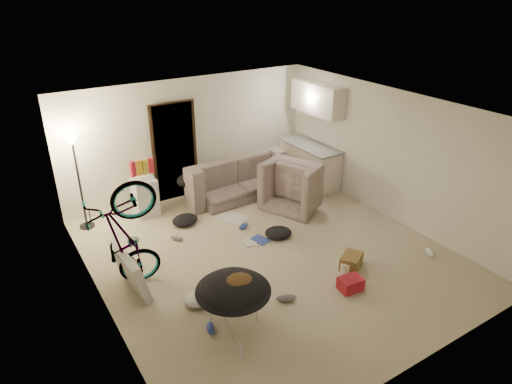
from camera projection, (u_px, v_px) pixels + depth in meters
floor at (269, 255)px, 7.82m from camera, size 5.50×6.00×0.02m
ceiling at (272, 111)px, 6.74m from camera, size 5.50×6.00×0.02m
wall_back at (190, 137)px, 9.58m from camera, size 5.50×0.02×2.50m
wall_front at (424, 286)px, 4.98m from camera, size 5.50×0.02×2.50m
wall_left at (95, 236)px, 5.95m from camera, size 0.02×6.00×2.50m
wall_right at (391, 155)px, 8.62m from camera, size 0.02×6.00×2.50m
doorway at (174, 152)px, 9.45m from camera, size 0.85×0.10×2.04m
door_trim at (175, 152)px, 9.43m from camera, size 0.97×0.04×2.10m
floor_lamp at (76, 163)px, 8.12m from camera, size 0.28×0.28×1.81m
kitchen_counter at (309, 165)px, 10.33m from camera, size 0.60×1.50×0.88m
counter_top at (310, 146)px, 10.13m from camera, size 0.64×1.54×0.04m
kitchen_uppers at (318, 98)px, 9.75m from camera, size 0.38×1.40×0.65m
sofa at (231, 180)px, 9.86m from camera, size 2.32×1.00×0.67m
armchair at (300, 187)px, 9.42m from camera, size 1.38×1.45×0.74m
bicycle at (128, 261)px, 6.76m from camera, size 1.96×1.08×1.08m
book_asset at (243, 362)px, 5.62m from camera, size 0.26×0.21×0.02m
mini_fridge at (145, 197)px, 9.00m from camera, size 0.45×0.45×0.75m
snack_box_0 at (133, 169)px, 8.65m from camera, size 0.12×0.10×0.30m
snack_box_1 at (139, 168)px, 8.70m from camera, size 0.12×0.10×0.30m
snack_box_2 at (145, 167)px, 8.76m from camera, size 0.12×0.10×0.30m
snack_box_3 at (151, 165)px, 8.82m from camera, size 0.12×0.10×0.30m
saucer_chair at (233, 296)px, 6.11m from camera, size 1.02×1.02×0.73m
hoodie at (237, 284)px, 6.02m from camera, size 0.48×0.40×0.22m
sofa_drape at (190, 180)px, 9.31m from camera, size 0.65×0.57×0.28m
tv_box at (130, 271)px, 6.81m from camera, size 0.32×1.00×0.66m
drink_case_a at (351, 261)px, 7.42m from camera, size 0.49×0.45×0.23m
drink_case_b at (351, 284)px, 6.90m from camera, size 0.38×0.29×0.20m
juicer at (346, 267)px, 7.31m from camera, size 0.16×0.16×0.24m
newspaper at (232, 218)px, 9.00m from camera, size 0.67×0.73×0.01m
book_blue at (260, 240)px, 8.21m from camera, size 0.30×0.35×0.03m
book_white at (250, 242)px, 8.15m from camera, size 0.26×0.30×0.02m
shoe_0 at (243, 226)px, 8.60m from camera, size 0.26×0.19×0.09m
shoe_1 at (177, 238)px, 8.21m from camera, size 0.23×0.26×0.09m
shoe_2 at (210, 328)px, 6.11m from camera, size 0.17×0.26×0.09m
shoe_3 at (286, 298)px, 6.67m from camera, size 0.33×0.24×0.11m
shoe_4 at (429, 252)px, 7.78m from camera, size 0.24×0.29×0.10m
clothes_lump_a at (278, 233)px, 8.32m from camera, size 0.60×0.56×0.16m
clothes_lump_b at (185, 220)px, 8.75m from camera, size 0.63×0.59×0.16m
clothes_lump_c at (199, 299)px, 6.63m from camera, size 0.54×0.49×0.14m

